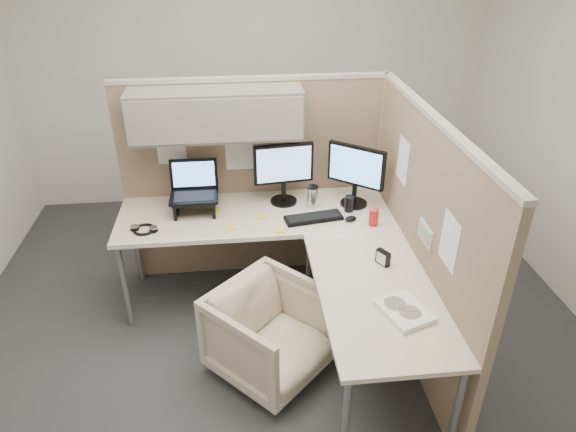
{
  "coord_description": "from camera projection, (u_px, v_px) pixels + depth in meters",
  "views": [
    {
      "loc": [
        -0.23,
        -2.74,
        2.55
      ],
      "look_at": [
        0.1,
        0.25,
        0.85
      ],
      "focal_mm": 32.0,
      "sensor_mm": 36.0,
      "label": 1
    }
  ],
  "objects": [
    {
      "name": "sticky_note_a",
      "position": [
        231.0,
        227.0,
        3.55
      ],
      "size": [
        0.08,
        0.08,
        0.01
      ],
      "primitive_type": "cube",
      "rotation": [
        0.0,
        0.0,
        0.11
      ],
      "color": "gold",
      "rests_on": "desk"
    },
    {
      "name": "monitor_right",
      "position": [
        356.0,
        171.0,
        3.72
      ],
      "size": [
        0.37,
        0.3,
        0.47
      ],
      "rotation": [
        0.0,
        0.0,
        -0.67
      ],
      "color": "black",
      "rests_on": "desk"
    },
    {
      "name": "partition_back",
      "position": [
        237.0,
        151.0,
        3.8
      ],
      "size": [
        2.0,
        0.36,
        1.63
      ],
      "color": "#90755E",
      "rests_on": "ground"
    },
    {
      "name": "soda_can_green",
      "position": [
        374.0,
        217.0,
        3.56
      ],
      "size": [
        0.07,
        0.07,
        0.12
      ],
      "primitive_type": "cylinder",
      "color": "#B21E1E",
      "rests_on": "desk"
    },
    {
      "name": "paper_stack",
      "position": [
        404.0,
        311.0,
        2.76
      ],
      "size": [
        0.3,
        0.34,
        0.03
      ],
      "rotation": [
        0.0,
        0.0,
        0.35
      ],
      "color": "white",
      "rests_on": "desk"
    },
    {
      "name": "soda_can_silver",
      "position": [
        349.0,
        204.0,
        3.74
      ],
      "size": [
        0.07,
        0.07,
        0.12
      ],
      "primitive_type": "cylinder",
      "color": "black",
      "rests_on": "desk"
    },
    {
      "name": "keyboard",
      "position": [
        314.0,
        218.0,
        3.65
      ],
      "size": [
        0.43,
        0.2,
        0.02
      ],
      "primitive_type": "cube",
      "rotation": [
        0.0,
        0.0,
        0.16
      ],
      "color": "black",
      "rests_on": "desk"
    },
    {
      "name": "sticky_note_c",
      "position": [
        215.0,
        211.0,
        3.76
      ],
      "size": [
        0.1,
        0.1,
        0.01
      ],
      "primitive_type": "cube",
      "rotation": [
        0.0,
        0.0,
        0.39
      ],
      "color": "gold",
      "rests_on": "desk"
    },
    {
      "name": "ground",
      "position": [
        278.0,
        338.0,
        3.65
      ],
      "size": [
        4.5,
        4.5,
        0.0
      ],
      "primitive_type": "plane",
      "color": "#2E2E32",
      "rests_on": "ground"
    },
    {
      "name": "monitor_left",
      "position": [
        284.0,
        169.0,
        3.75
      ],
      "size": [
        0.44,
        0.2,
        0.47
      ],
      "rotation": [
        0.0,
        0.0,
        0.11
      ],
      "color": "black",
      "rests_on": "desk"
    },
    {
      "name": "laptop_station",
      "position": [
        194.0,
        194.0,
        3.7
      ],
      "size": [
        0.34,
        0.29,
        0.36
      ],
      "color": "black",
      "rests_on": "desk"
    },
    {
      "name": "sticky_note_d",
      "position": [
        262.0,
        216.0,
        3.69
      ],
      "size": [
        0.08,
        0.08,
        0.01
      ],
      "primitive_type": "cube",
      "rotation": [
        0.0,
        0.0,
        -0.1
      ],
      "color": "gold",
      "rests_on": "desk"
    },
    {
      "name": "desk",
      "position": [
        294.0,
        246.0,
        3.43
      ],
      "size": [
        2.0,
        1.98,
        0.73
      ],
      "color": "beige",
      "rests_on": "ground"
    },
    {
      "name": "office_chair",
      "position": [
        271.0,
        329.0,
        3.24
      ],
      "size": [
        0.89,
        0.89,
        0.67
      ],
      "primitive_type": "imported",
      "rotation": [
        0.0,
        0.0,
        0.77
      ],
      "color": "beige",
      "rests_on": "ground"
    },
    {
      "name": "mouse",
      "position": [
        351.0,
        219.0,
        3.64
      ],
      "size": [
        0.11,
        0.09,
        0.03
      ],
      "primitive_type": "ellipsoid",
      "rotation": [
        0.0,
        0.0,
        0.39
      ],
      "color": "black",
      "rests_on": "desk"
    },
    {
      "name": "travel_mug",
      "position": [
        313.0,
        197.0,
        3.78
      ],
      "size": [
        0.08,
        0.08,
        0.17
      ],
      "color": "silver",
      "rests_on": "desk"
    },
    {
      "name": "partition_right",
      "position": [
        418.0,
        238.0,
        3.27
      ],
      "size": [
        0.07,
        2.03,
        1.63
      ],
      "color": "#90755E",
      "rests_on": "ground"
    },
    {
      "name": "headphones",
      "position": [
        144.0,
        229.0,
        3.51
      ],
      "size": [
        0.19,
        0.18,
        0.03
      ],
      "rotation": [
        0.0,
        0.0,
        -0.25
      ],
      "color": "black",
      "rests_on": "desk"
    },
    {
      "name": "sticky_note_b",
      "position": [
        281.0,
        230.0,
        3.53
      ],
      "size": [
        0.09,
        0.09,
        0.01
      ],
      "primitive_type": "cube",
      "rotation": [
        0.0,
        0.0,
        -0.21
      ],
      "color": "gold",
      "rests_on": "desk"
    },
    {
      "name": "desk_clock",
      "position": [
        383.0,
        258.0,
        3.15
      ],
      "size": [
        0.08,
        0.1,
        0.09
      ],
      "rotation": [
        0.0,
        0.0,
        -1.02
      ],
      "color": "black",
      "rests_on": "desk"
    }
  ]
}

